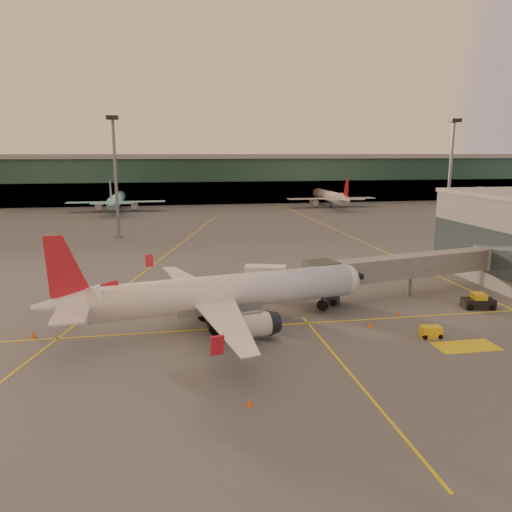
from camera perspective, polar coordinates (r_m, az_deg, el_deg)
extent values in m
plane|color=#4C4F54|center=(48.90, 1.89, -9.95)|extent=(600.00, 600.00, 0.00)
cube|color=yellow|center=(53.48, 0.76, -8.00)|extent=(80.00, 0.25, 0.01)
cube|color=yellow|center=(91.22, -10.24, 0.12)|extent=(31.30, 115.98, 0.01)
cube|color=yellow|center=(122.41, 8.82, 3.10)|extent=(0.25, 160.00, 0.01)
cube|color=yellow|center=(43.18, 10.86, -13.21)|extent=(0.25, 30.00, 0.01)
cube|color=yellow|center=(52.16, 22.89, -9.49)|extent=(6.00, 3.00, 0.01)
cube|color=#19382D|center=(186.94, -7.31, 8.54)|extent=(400.00, 18.00, 16.00)
cube|color=gray|center=(186.67, -7.38, 11.24)|extent=(400.00, 20.00, 1.60)
cube|color=black|center=(178.73, -7.13, 7.12)|extent=(400.00, 1.00, 8.00)
cube|color=#2D3D47|center=(76.71, 23.78, 0.92)|extent=(0.30, 21.60, 6.00)
cylinder|color=slate|center=(111.05, -15.72, 8.42)|extent=(0.70, 0.70, 25.00)
cube|color=black|center=(111.14, -16.10, 14.96)|extent=(2.40, 2.40, 0.80)
cube|color=slate|center=(112.33, -15.38, 2.18)|extent=(1.60, 1.60, 0.50)
cylinder|color=slate|center=(124.61, 21.29, 8.38)|extent=(0.70, 0.70, 25.00)
cube|color=black|center=(124.69, 21.73, 14.20)|extent=(2.40, 2.40, 0.80)
cube|color=slate|center=(125.75, 20.87, 2.81)|extent=(1.60, 1.60, 0.50)
cylinder|color=white|center=(52.99, -3.30, -4.08)|extent=(28.58, 8.82, 3.65)
sphere|color=white|center=(58.67, 10.06, -2.68)|extent=(3.57, 3.57, 3.57)
cube|color=black|center=(59.09, 10.94, -2.15)|extent=(2.05, 2.63, 0.64)
cone|color=white|center=(50.67, -20.81, -5.26)|extent=(6.77, 4.55, 3.46)
cube|color=white|center=(47.66, -20.38, -6.18)|extent=(3.21, 6.02, 0.18)
cylinder|color=silver|center=(48.81, -0.50, -7.93)|extent=(4.18, 3.03, 2.37)
cylinder|color=black|center=(51.12, -4.69, -8.02)|extent=(1.85, 1.56, 1.64)
cylinder|color=black|center=(50.95, -4.70, -7.49)|extent=(0.33, 0.33, 1.00)
cube|color=white|center=(53.65, -20.47, -4.22)|extent=(4.67, 6.52, 0.18)
cylinder|color=silver|center=(58.83, -4.26, -4.51)|extent=(4.18, 3.03, 2.37)
cylinder|color=black|center=(55.45, -6.07, -6.46)|extent=(1.85, 1.56, 1.64)
cylinder|color=black|center=(55.29, -6.08, -5.96)|extent=(0.33, 0.33, 1.00)
cube|color=slate|center=(53.03, -4.36, -5.41)|extent=(9.39, 4.53, 1.46)
cylinder|color=black|center=(58.11, 7.60, -5.64)|extent=(1.26, 0.93, 1.15)
cube|color=slate|center=(66.59, 17.30, -1.05)|extent=(26.84, 8.34, 2.70)
cube|color=#2D3035|center=(59.71, 7.48, -2.05)|extent=(4.05, 4.05, 3.00)
cube|color=#2D3035|center=(61.69, 8.49, -4.27)|extent=(1.60, 2.40, 2.40)
cylinder|color=black|center=(60.92, 8.80, -5.27)|extent=(0.80, 0.40, 0.80)
cylinder|color=black|center=(62.91, 8.15, -4.70)|extent=(0.80, 0.40, 0.80)
cylinder|color=slate|center=(67.20, 17.17, -3.23)|extent=(0.50, 0.50, 2.65)
cylinder|color=slate|center=(75.83, 25.15, -0.13)|extent=(4.40, 4.40, 3.00)
cylinder|color=slate|center=(76.36, 24.98, -2.05)|extent=(2.40, 2.40, 2.65)
cube|color=#B22D19|center=(63.95, 1.31, -4.06)|extent=(3.32, 2.83, 1.33)
cube|color=silver|center=(63.44, 1.07, -2.24)|extent=(5.57, 3.56, 2.49)
cylinder|color=black|center=(63.15, -0.22, -4.51)|extent=(0.85, 0.52, 0.80)
cylinder|color=black|center=(62.90, 2.68, -4.59)|extent=(0.85, 0.52, 0.80)
cube|color=gold|center=(53.07, 19.33, -8.18)|extent=(2.04, 1.30, 1.18)
cylinder|color=black|center=(52.44, 18.75, -8.78)|extent=(0.51, 0.28, 0.49)
cylinder|color=black|center=(53.12, 20.31, -8.63)|extent=(0.51, 0.28, 0.49)
cube|color=black|center=(64.78, 24.04, -4.98)|extent=(3.84, 2.50, 1.15)
cube|color=gold|center=(64.58, 24.10, -4.31)|extent=(1.74, 1.91, 0.94)
cylinder|color=black|center=(63.61, 23.28, -5.41)|extent=(0.78, 0.44, 0.73)
cylinder|color=black|center=(64.63, 25.34, -5.32)|extent=(0.78, 0.44, 0.73)
cone|color=#FF580D|center=(59.46, 16.01, -6.16)|extent=(0.41, 0.41, 0.52)
cube|color=#FF580D|center=(59.53, 15.99, -6.39)|extent=(0.35, 0.35, 0.03)
cone|color=#FF580D|center=(54.85, -24.13, -8.21)|extent=(0.50, 0.50, 0.64)
cube|color=#FF580D|center=(54.95, -24.10, -8.51)|extent=(0.44, 0.44, 0.03)
cone|color=#FF580D|center=(37.71, -0.70, -16.38)|extent=(0.45, 0.45, 0.57)
cube|color=#FF580D|center=(37.84, -0.70, -16.75)|extent=(0.39, 0.39, 0.03)
cone|color=#FF580D|center=(70.02, -5.46, -3.04)|extent=(0.44, 0.44, 0.57)
cube|color=#FF580D|center=(70.09, -5.46, -3.25)|extent=(0.38, 0.38, 0.03)
cone|color=#FF580D|center=(54.25, 12.96, -7.67)|extent=(0.50, 0.50, 0.64)
cube|color=#FF580D|center=(54.35, 12.94, -7.97)|extent=(0.43, 0.43, 0.03)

